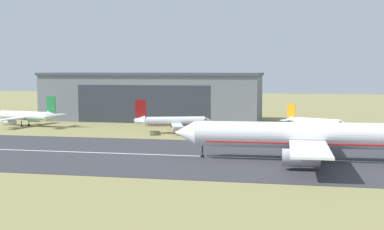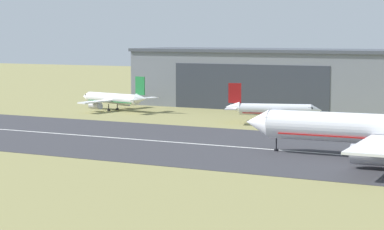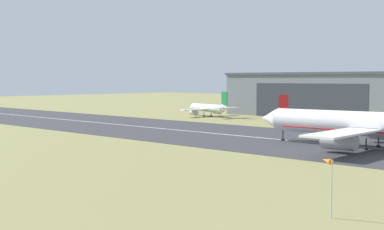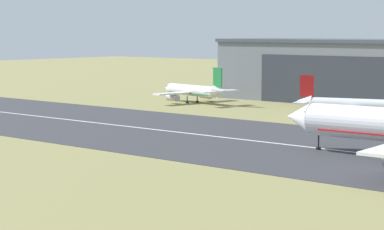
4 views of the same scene
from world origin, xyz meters
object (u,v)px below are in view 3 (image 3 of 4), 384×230
Objects in this scene: airplane_parked_west at (313,116)px; windsock_pole at (328,165)px; airplane_parked_far_east at (208,108)px; airplane_landing at (377,125)px.

airplane_parked_west reaches higher than windsock_pole.
airplane_parked_far_east reaches higher than airplane_parked_west.
airplane_parked_far_east is 147.62m from windsock_pole.
airplane_landing reaches higher than windsock_pole.
airplane_landing is 54.06m from airplane_parked_west.
airplane_landing is at bearing -45.79° from airplane_parked_west.
airplane_parked_west is 50.68m from airplane_parked_far_east.
airplane_landing is 2.33× the size of airplane_parked_far_east.
airplane_landing is at bearing -28.12° from airplane_parked_far_east.
windsock_pole is (57.06, -93.44, 2.23)m from airplane_parked_west.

